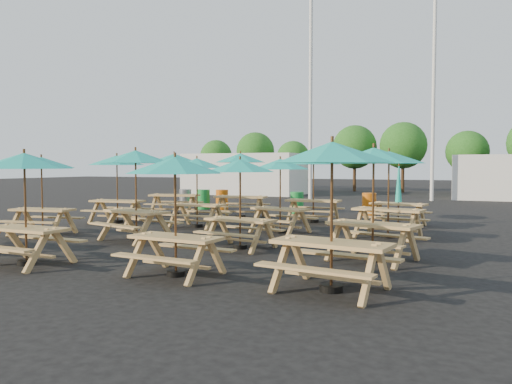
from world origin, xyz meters
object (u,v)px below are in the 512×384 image
at_px(picnic_unit_2, 117,165).
at_px(picnic_unit_12, 332,163).
at_px(waste_bin_2, 222,200).
at_px(picnic_unit_3, 174,162).
at_px(picnic_unit_13, 374,163).
at_px(picnic_unit_5, 136,163).
at_px(picnic_unit_8, 175,173).
at_px(picnic_unit_9, 240,172).
at_px(waste_bin_3, 297,203).
at_px(picnic_unit_10, 280,169).
at_px(picnic_unit_15, 398,198).
at_px(picnic_unit_14, 389,163).
at_px(waste_bin_4, 369,204).
at_px(picnic_unit_4, 24,169).
at_px(waste_bin_1, 204,199).
at_px(picnic_unit_6, 197,168).
at_px(picnic_unit_1, 41,168).
at_px(waste_bin_0, 185,199).
at_px(picnic_unit_7, 240,162).
at_px(picnic_unit_11, 314,164).

height_order(picnic_unit_2, picnic_unit_12, picnic_unit_12).
relative_size(picnic_unit_12, waste_bin_2, 2.65).
relative_size(picnic_unit_3, waste_bin_2, 2.78).
bearing_deg(picnic_unit_13, picnic_unit_5, -168.62).
bearing_deg(picnic_unit_8, picnic_unit_9, 98.22).
distance_m(picnic_unit_13, waste_bin_3, 10.51).
relative_size(picnic_unit_10, picnic_unit_15, 0.97).
height_order(picnic_unit_14, waste_bin_4, picnic_unit_14).
xyz_separation_m(picnic_unit_4, picnic_unit_5, (0.03, 3.49, 0.13)).
xyz_separation_m(picnic_unit_14, waste_bin_2, (-8.24, 6.09, -1.59)).
bearing_deg(picnic_unit_4, picnic_unit_9, 51.05).
xyz_separation_m(picnic_unit_15, waste_bin_1, (-8.96, 3.07, -0.48)).
bearing_deg(waste_bin_4, picnic_unit_5, -115.10).
relative_size(picnic_unit_6, picnic_unit_15, 0.99).
bearing_deg(picnic_unit_1, waste_bin_2, 75.27).
height_order(picnic_unit_6, waste_bin_0, picnic_unit_6).
bearing_deg(picnic_unit_15, picnic_unit_12, -75.53).
bearing_deg(picnic_unit_3, picnic_unit_10, -43.10).
bearing_deg(picnic_unit_7, waste_bin_3, 53.42).
relative_size(picnic_unit_9, waste_bin_0, 2.40).
bearing_deg(picnic_unit_4, picnic_unit_12, 5.91).
xyz_separation_m(picnic_unit_2, picnic_unit_5, (3.15, -3.14, 0.04)).
bearing_deg(picnic_unit_1, picnic_unit_2, 80.65).
distance_m(picnic_unit_12, waste_bin_3, 12.98).
bearing_deg(picnic_unit_3, waste_bin_2, 66.76).
xyz_separation_m(picnic_unit_2, waste_bin_2, (0.87, 6.15, -1.55)).
bearing_deg(picnic_unit_2, picnic_unit_11, 18.73).
bearing_deg(picnic_unit_4, picnic_unit_13, 29.42).
distance_m(picnic_unit_3, picnic_unit_9, 8.57).
xyz_separation_m(picnic_unit_9, picnic_unit_10, (-0.10, 2.97, 0.04)).
xyz_separation_m(picnic_unit_1, picnic_unit_15, (9.01, 6.14, -0.98)).
relative_size(picnic_unit_5, picnic_unit_14, 1.00).
xyz_separation_m(picnic_unit_5, picnic_unit_6, (0.00, 3.16, -0.14)).
distance_m(picnic_unit_2, picnic_unit_8, 8.97).
relative_size(picnic_unit_6, waste_bin_4, 2.50).
distance_m(picnic_unit_8, picnic_unit_9, 3.12).
distance_m(picnic_unit_14, waste_bin_3, 7.45).
height_order(picnic_unit_13, waste_bin_0, picnic_unit_13).
relative_size(picnic_unit_1, picnic_unit_11, 0.94).
relative_size(picnic_unit_11, waste_bin_1, 2.66).
xyz_separation_m(picnic_unit_5, picnic_unit_13, (6.19, -0.35, -0.03)).
height_order(picnic_unit_8, picnic_unit_11, picnic_unit_11).
distance_m(picnic_unit_6, picnic_unit_11, 4.10).
bearing_deg(picnic_unit_15, waste_bin_0, 176.04).
bearing_deg(picnic_unit_9, waste_bin_2, 128.06).
xyz_separation_m(picnic_unit_1, picnic_unit_12, (9.19, -3.00, 0.11)).
bearing_deg(picnic_unit_10, waste_bin_1, 149.52).
bearing_deg(waste_bin_4, picnic_unit_13, -79.00).
xyz_separation_m(picnic_unit_7, picnic_unit_8, (3.18, -9.50, -0.27)).
height_order(picnic_unit_3, waste_bin_1, picnic_unit_3).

